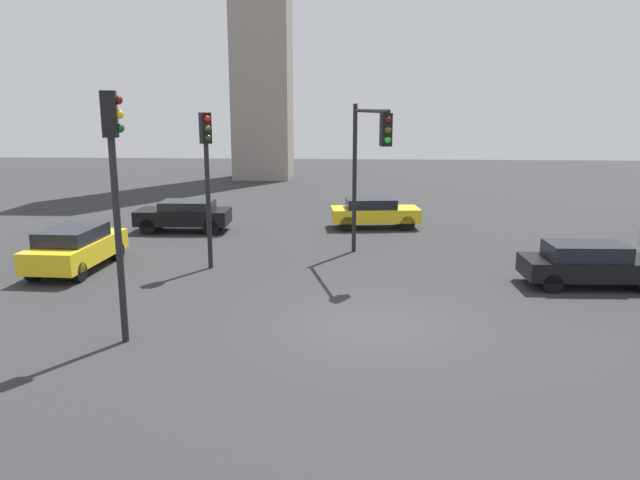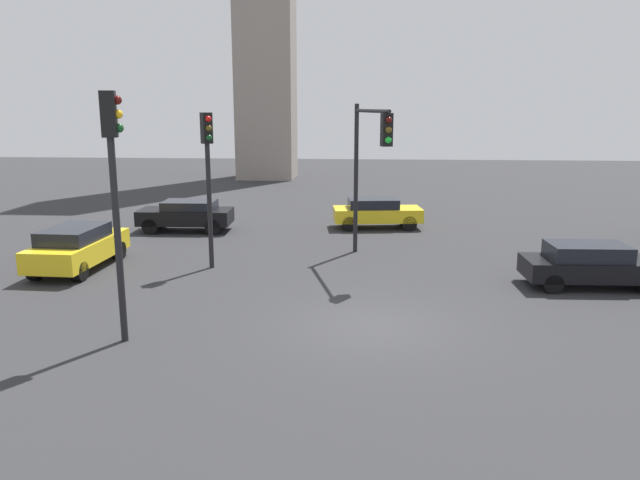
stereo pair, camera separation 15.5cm
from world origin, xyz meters
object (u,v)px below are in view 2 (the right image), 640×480
at_px(traffic_light_1, 370,150).
at_px(traffic_light_2, 208,161).
at_px(car_1, 591,264).
at_px(car_4, 376,212).
at_px(traffic_light_0, 114,173).
at_px(car_0, 77,247).
at_px(car_2, 187,215).

height_order(traffic_light_1, traffic_light_2, traffic_light_1).
distance_m(car_1, car_4, 10.86).
bearing_deg(car_4, traffic_light_2, -134.58).
distance_m(traffic_light_0, car_1, 13.96).
height_order(traffic_light_0, car_0, traffic_light_0).
relative_size(traffic_light_0, traffic_light_1, 1.04).
distance_m(traffic_light_2, car_2, 7.23).
bearing_deg(car_2, traffic_light_2, 111.69).
bearing_deg(traffic_light_1, traffic_light_2, -94.68).
xyz_separation_m(traffic_light_0, traffic_light_1, (5.74, 7.61, -0.01)).
xyz_separation_m(traffic_light_2, car_1, (12.08, -1.42, -2.92)).
bearing_deg(car_2, car_4, -172.67).
height_order(car_1, car_4, car_4).
distance_m(car_0, car_4, 12.90).
distance_m(car_2, car_4, 8.46).
bearing_deg(traffic_light_0, car_2, 85.25).
distance_m(car_0, car_1, 16.57).
bearing_deg(traffic_light_1, car_4, 161.82).
xyz_separation_m(car_0, car_2, (1.84, 6.58, -0.04)).
bearing_deg(traffic_light_2, traffic_light_1, 64.68).
bearing_deg(car_4, car_0, -149.02).
relative_size(car_1, car_2, 1.02).
distance_m(traffic_light_2, car_0, 5.32).
xyz_separation_m(traffic_light_0, traffic_light_2, (0.42, 6.69, -0.34)).
relative_size(car_1, car_4, 1.02).
relative_size(traffic_light_0, car_2, 1.41).
xyz_separation_m(traffic_light_2, car_2, (-2.62, 6.08, -2.89)).
bearing_deg(car_1, car_2, 151.25).
height_order(car_0, car_2, car_0).
relative_size(traffic_light_2, car_0, 1.21).
bearing_deg(traffic_light_0, car_1, 8.37).
bearing_deg(car_1, traffic_light_2, 171.60).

